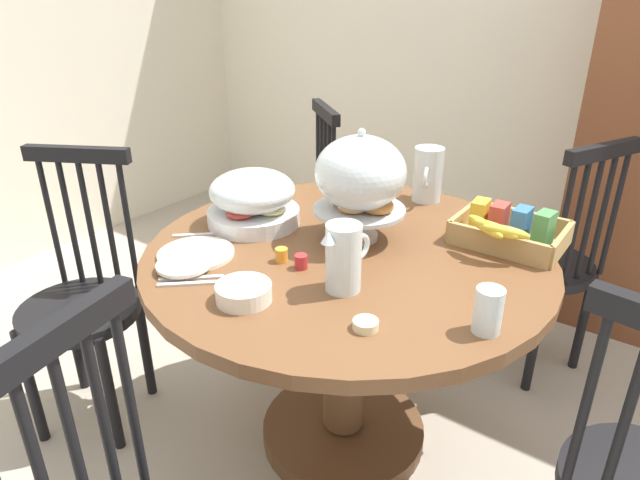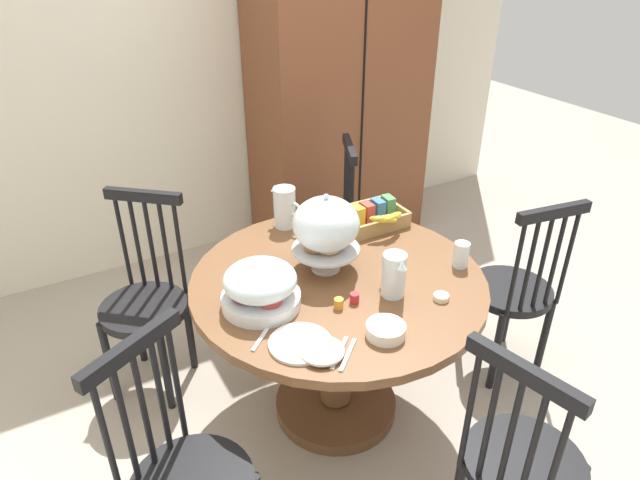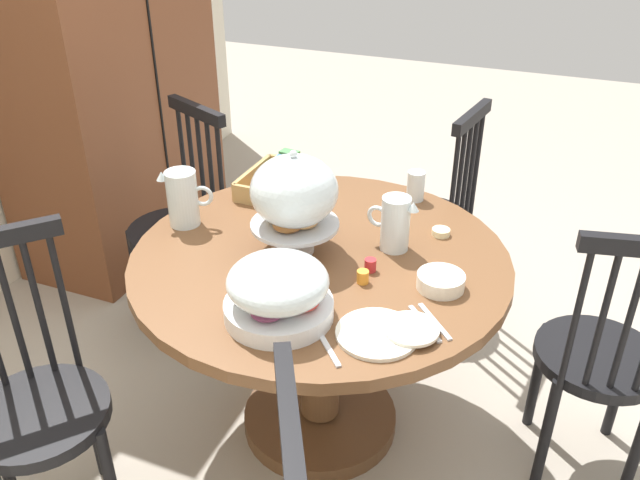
% 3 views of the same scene
% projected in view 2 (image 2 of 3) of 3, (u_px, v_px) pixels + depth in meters
% --- Properties ---
extents(ground_plane, '(10.00, 10.00, 0.00)m').
position_uv_depth(ground_plane, '(364.00, 400.00, 2.71)').
color(ground_plane, '#A89E8E').
extents(wall_back, '(4.80, 0.06, 2.60)m').
position_uv_depth(wall_back, '(208.00, 52.00, 3.45)').
color(wall_back, silver).
rests_on(wall_back, ground_plane).
extents(wooden_armoire, '(1.18, 0.60, 1.96)m').
position_uv_depth(wooden_armoire, '(339.00, 100.00, 3.67)').
color(wooden_armoire, brown).
rests_on(wooden_armoire, ground_plane).
extents(dining_table, '(1.21, 1.21, 0.74)m').
position_uv_depth(dining_table, '(337.00, 319.00, 2.40)').
color(dining_table, brown).
rests_on(dining_table, ground_plane).
extents(windsor_chair_near_window, '(0.44, 0.44, 0.97)m').
position_uv_depth(windsor_chair_near_window, '(324.00, 232.00, 3.22)').
color(windsor_chair_near_window, black).
rests_on(windsor_chair_near_window, ground_plane).
extents(windsor_chair_by_cabinet, '(0.47, 0.47, 0.97)m').
position_uv_depth(windsor_chair_by_cabinet, '(146.00, 305.00, 2.61)').
color(windsor_chair_by_cabinet, black).
rests_on(windsor_chair_by_cabinet, ground_plane).
extents(windsor_chair_far_side, '(0.41, 0.41, 0.97)m').
position_uv_depth(windsor_chair_far_side, '(520.00, 468.00, 1.84)').
color(windsor_chair_far_side, black).
rests_on(windsor_chair_far_side, ground_plane).
extents(windsor_chair_host_seat, '(0.40, 0.40, 0.97)m').
position_uv_depth(windsor_chair_host_seat, '(513.00, 293.00, 2.70)').
color(windsor_chair_host_seat, black).
rests_on(windsor_chair_host_seat, ground_plane).
extents(pastry_stand_with_dome, '(0.28, 0.28, 0.34)m').
position_uv_depth(pastry_stand_with_dome, '(326.00, 227.00, 2.25)').
color(pastry_stand_with_dome, silver).
rests_on(pastry_stand_with_dome, dining_table).
extents(fruit_platter_covered, '(0.30, 0.30, 0.18)m').
position_uv_depth(fruit_platter_covered, '(260.00, 286.00, 2.09)').
color(fruit_platter_covered, silver).
rests_on(fruit_platter_covered, dining_table).
extents(orange_juice_pitcher, '(0.10, 0.18, 0.19)m').
position_uv_depth(orange_juice_pitcher, '(285.00, 209.00, 2.64)').
color(orange_juice_pitcher, silver).
rests_on(orange_juice_pitcher, dining_table).
extents(milk_pitcher, '(0.09, 0.18, 0.18)m').
position_uv_depth(milk_pitcher, '(394.00, 276.00, 2.15)').
color(milk_pitcher, silver).
rests_on(milk_pitcher, dining_table).
extents(cereal_basket, '(0.32, 0.30, 0.12)m').
position_uv_depth(cereal_basket, '(373.00, 217.00, 2.66)').
color(cereal_basket, tan).
rests_on(cereal_basket, dining_table).
extents(china_plate_large, '(0.22, 0.22, 0.01)m').
position_uv_depth(china_plate_large, '(300.00, 343.00, 1.93)').
color(china_plate_large, white).
rests_on(china_plate_large, dining_table).
extents(china_plate_small, '(0.15, 0.15, 0.01)m').
position_uv_depth(china_plate_small, '(322.00, 351.00, 1.88)').
color(china_plate_small, white).
rests_on(china_plate_small, china_plate_large).
extents(cereal_bowl, '(0.14, 0.14, 0.04)m').
position_uv_depth(cereal_bowl, '(386.00, 330.00, 1.96)').
color(cereal_bowl, white).
rests_on(cereal_bowl, dining_table).
extents(drinking_glass, '(0.06, 0.06, 0.11)m').
position_uv_depth(drinking_glass, '(461.00, 255.00, 2.34)').
color(drinking_glass, silver).
rests_on(drinking_glass, dining_table).
extents(butter_dish, '(0.06, 0.06, 0.02)m').
position_uv_depth(butter_dish, '(441.00, 297.00, 2.16)').
color(butter_dish, beige).
rests_on(butter_dish, dining_table).
extents(jam_jar_strawberry, '(0.04, 0.04, 0.04)m').
position_uv_depth(jam_jar_strawberry, '(355.00, 298.00, 2.14)').
color(jam_jar_strawberry, '#B7282D').
rests_on(jam_jar_strawberry, dining_table).
extents(jam_jar_apricot, '(0.04, 0.04, 0.04)m').
position_uv_depth(jam_jar_apricot, '(339.00, 303.00, 2.11)').
color(jam_jar_apricot, orange).
rests_on(jam_jar_apricot, dining_table).
extents(table_knife, '(0.14, 0.12, 0.01)m').
position_uv_depth(table_knife, '(339.00, 353.00, 1.89)').
color(table_knife, silver).
rests_on(table_knife, dining_table).
extents(dinner_fork, '(0.14, 0.12, 0.01)m').
position_uv_depth(dinner_fork, '(348.00, 355.00, 1.88)').
color(dinner_fork, silver).
rests_on(dinner_fork, dining_table).
extents(soup_spoon, '(0.14, 0.12, 0.01)m').
position_uv_depth(soup_spoon, '(263.00, 336.00, 1.97)').
color(soup_spoon, silver).
rests_on(soup_spoon, dining_table).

